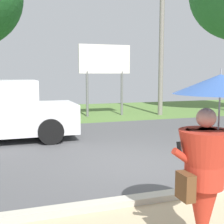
{
  "coord_description": "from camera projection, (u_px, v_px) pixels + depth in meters",
  "views": [
    {
      "loc": [
        -2.82,
        -6.28,
        2.07
      ],
      "look_at": [
        -0.4,
        1.0,
        1.1
      ],
      "focal_mm": 48.19,
      "sensor_mm": 36.0,
      "label": 1
    }
  ],
  "objects": [
    {
      "name": "monk_pedestrian",
      "position": [
        208.0,
        158.0,
        3.39
      ],
      "size": [
        1.1,
        1.05,
        2.13
      ],
      "rotation": [
        0.0,
        0.0,
        0.05
      ],
      "color": "#B22D1E",
      "rests_on": "ground_plane"
    },
    {
      "name": "utility_pole",
      "position": [
        162.0,
        33.0,
        14.88
      ],
      "size": [
        1.8,
        0.24,
        7.84
      ],
      "color": "gray",
      "rests_on": "ground_plane"
    },
    {
      "name": "roadside_billboard",
      "position": [
        105.0,
        64.0,
        14.74
      ],
      "size": [
        2.6,
        0.12,
        3.5
      ],
      "color": "slate",
      "rests_on": "ground_plane"
    },
    {
      "name": "ground_plane",
      "position": [
        105.0,
        139.0,
        9.83
      ],
      "size": [
        40.0,
        22.0,
        0.2
      ],
      "color": "#4C4C4F"
    }
  ]
}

